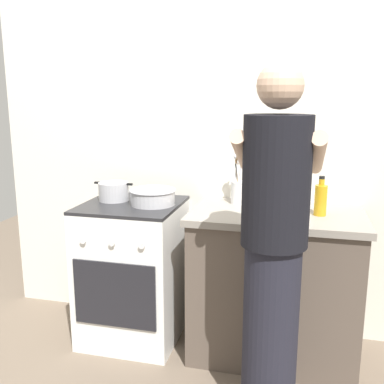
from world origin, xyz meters
TOP-DOWN VIEW (x-y plane):
  - ground at (0.00, 0.00)m, footprint 6.00×6.00m
  - back_wall at (0.20, 0.50)m, footprint 3.20×0.10m
  - countertop at (0.55, 0.15)m, footprint 1.00×0.60m
  - stove_range at (-0.35, 0.15)m, footprint 0.60×0.62m
  - pot at (-0.49, 0.20)m, footprint 0.26×0.19m
  - mixing_bowl at (-0.21, 0.15)m, footprint 0.29×0.29m
  - utensil_crock at (0.30, 0.31)m, footprint 0.10×0.10m
  - spice_bottle at (0.57, 0.09)m, footprint 0.04×0.04m
  - oil_bottle at (0.79, 0.14)m, footprint 0.07×0.07m
  - person at (0.57, -0.43)m, footprint 0.41×0.50m

SIDE VIEW (x-z plane):
  - ground at x=0.00m, z-range 0.00..0.00m
  - stove_range at x=-0.35m, z-range 0.00..0.90m
  - countertop at x=0.55m, z-range 0.00..0.90m
  - person at x=0.57m, z-range 0.01..1.71m
  - spice_bottle at x=0.57m, z-range 0.90..0.99m
  - mixing_bowl at x=-0.21m, z-range 0.90..1.00m
  - pot at x=-0.49m, z-range 0.90..1.02m
  - oil_bottle at x=0.79m, z-range 0.88..1.10m
  - utensil_crock at x=0.30m, z-range 0.84..1.15m
  - back_wall at x=0.20m, z-range 0.00..2.50m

